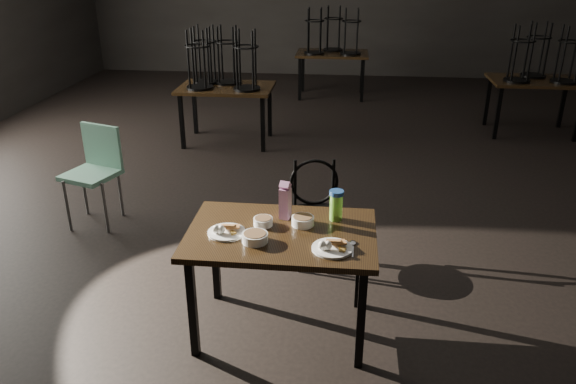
# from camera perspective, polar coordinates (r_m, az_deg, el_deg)

# --- Properties ---
(main_table) EXTENTS (1.20, 0.80, 0.75)m
(main_table) POSITION_cam_1_polar(r_m,az_deg,el_deg) (3.61, -0.68, -5.16)
(main_table) COLOR black
(main_table) RESTS_ON ground
(plate_left) EXTENTS (0.24, 0.24, 0.08)m
(plate_left) POSITION_cam_1_polar(r_m,az_deg,el_deg) (3.56, -6.31, -3.90)
(plate_left) COLOR white
(plate_left) RESTS_ON main_table
(plate_right) EXTENTS (0.25, 0.25, 0.08)m
(plate_right) POSITION_cam_1_polar(r_m,az_deg,el_deg) (3.37, 4.49, -5.53)
(plate_right) COLOR white
(plate_right) RESTS_ON main_table
(bowl_near) EXTENTS (0.13, 0.13, 0.05)m
(bowl_near) POSITION_cam_1_polar(r_m,az_deg,el_deg) (3.64, -2.54, -2.99)
(bowl_near) COLOR white
(bowl_near) RESTS_ON main_table
(bowl_far) EXTENTS (0.15, 0.15, 0.06)m
(bowl_far) POSITION_cam_1_polar(r_m,az_deg,el_deg) (3.64, 1.51, -2.91)
(bowl_far) COLOR white
(bowl_far) RESTS_ON main_table
(bowl_big) EXTENTS (0.16, 0.16, 0.06)m
(bowl_big) POSITION_cam_1_polar(r_m,az_deg,el_deg) (3.45, -3.39, -4.61)
(bowl_big) COLOR white
(bowl_big) RESTS_ON main_table
(juice_carton) EXTENTS (0.08, 0.08, 0.26)m
(juice_carton) POSITION_cam_1_polar(r_m,az_deg,el_deg) (3.69, -0.29, -0.94)
(juice_carton) COLOR #8E196A
(juice_carton) RESTS_ON main_table
(water_bottle) EXTENTS (0.09, 0.09, 0.21)m
(water_bottle) POSITION_cam_1_polar(r_m,az_deg,el_deg) (3.69, 4.92, -1.32)
(water_bottle) COLOR #7BCF3C
(water_bottle) RESTS_ON main_table
(spoon) EXTENTS (0.04, 0.20, 0.01)m
(spoon) POSITION_cam_1_polar(r_m,az_deg,el_deg) (3.44, 6.60, -5.26)
(spoon) COLOR silver
(spoon) RESTS_ON main_table
(bentwood_chair) EXTENTS (0.43, 0.42, 0.86)m
(bentwood_chair) POSITION_cam_1_polar(r_m,az_deg,el_deg) (4.48, 2.76, -1.34)
(bentwood_chair) COLOR black
(bentwood_chair) RESTS_ON ground
(school_chair) EXTENTS (0.54, 0.54, 0.92)m
(school_chair) POSITION_cam_1_polar(r_m,az_deg,el_deg) (5.46, -18.98, 2.52)
(school_chair) COLOR #75B697
(school_chair) RESTS_ON ground
(bg_table_left) EXTENTS (1.20, 0.80, 1.48)m
(bg_table_left) POSITION_cam_1_polar(r_m,az_deg,el_deg) (7.37, -6.57, 11.01)
(bg_table_left) COLOR black
(bg_table_left) RESTS_ON ground
(bg_table_right) EXTENTS (1.20, 0.80, 1.48)m
(bg_table_right) POSITION_cam_1_polar(r_m,az_deg,el_deg) (8.39, 23.98, 10.57)
(bg_table_right) COLOR black
(bg_table_right) RESTS_ON ground
(bg_table_far) EXTENTS (1.20, 0.80, 1.48)m
(bg_table_far) POSITION_cam_1_polar(r_m,az_deg,el_deg) (9.75, 4.54, 14.10)
(bg_table_far) COLOR black
(bg_table_far) RESTS_ON ground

